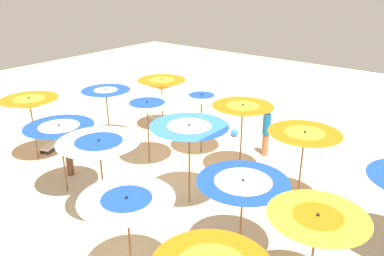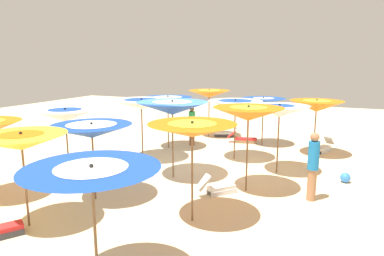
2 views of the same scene
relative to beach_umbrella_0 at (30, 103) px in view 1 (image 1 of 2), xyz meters
The scene contains 21 objects.
ground 6.51m from the beach_umbrella_0, 77.91° to the right, with size 41.39×41.39×0.04m, color beige.
beach_umbrella_0 is the anchor object (origin of this frame).
beach_umbrella_1 3.05m from the beach_umbrella_0, 105.00° to the right, with size 2.09×2.09×2.31m.
beach_umbrella_2 5.00m from the beach_umbrella_0, 100.33° to the right, with size 2.26×2.26×2.39m.
beach_umbrella_3 7.80m from the beach_umbrella_0, 106.92° to the right, with size 2.04×2.04×2.26m.
beach_umbrella_5 2.97m from the beach_umbrella_0, 14.52° to the right, with size 1.96×1.96×2.20m.
beach_umbrella_6 4.25m from the beach_umbrella_0, 55.90° to the right, with size 2.06×2.06×2.36m.
beach_umbrella_7 6.50m from the beach_umbrella_0, 79.76° to the right, with size 2.28×2.28×2.56m.
beach_umbrella_8 8.90m from the beach_umbrella_0, 90.05° to the right, with size 2.16×2.16×2.17m.
beach_umbrella_9 10.82m from the beach_umbrella_0, 92.06° to the right, with size 1.99×1.99×2.24m.
beach_umbrella_10 5.44m from the beach_umbrella_0, 17.84° to the right, with size 2.09×2.09×2.29m.
beach_umbrella_11 6.19m from the beach_umbrella_0, 47.25° to the right, with size 1.98×1.98×2.39m.
beach_umbrella_12 7.58m from the beach_umbrella_0, 60.98° to the right, with size 2.02×2.02×2.55m.
beach_umbrella_13 9.55m from the beach_umbrella_0, 71.72° to the right, with size 2.05×2.05×2.43m.
lounger_0 2.90m from the beach_umbrella_0, 18.86° to the right, with size 1.40×0.62×0.54m.
lounger_2 2.15m from the beach_umbrella_0, 19.03° to the left, with size 1.33×0.81×0.58m.
lounger_3 8.07m from the beach_umbrella_0, 67.39° to the right, with size 1.00×1.10×0.65m.
lounger_4 5.95m from the beach_umbrella_0, ahead, with size 0.76×1.31×0.57m.
beachgoer_0 2.42m from the beach_umbrella_0, 90.88° to the right, with size 0.30×0.30×1.77m.
beachgoer_1 8.68m from the beach_umbrella_0, 50.29° to the right, with size 0.30×0.30×1.90m.
beach_ball 8.16m from the beach_umbrella_0, 36.44° to the right, with size 0.32×0.32×0.32m, color #337FE5.
Camera 1 is at (-8.24, -6.88, 6.58)m, focal length 36.90 mm.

